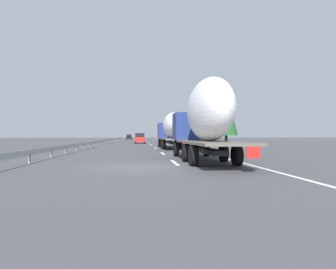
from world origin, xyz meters
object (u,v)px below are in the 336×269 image
object	(u,v)px
car_blue_sedan	(140,137)
road_sign	(174,132)
truck_lead	(172,128)
car_red_compact	(140,138)
car_black_suv	(129,137)
truck_trailing	(205,117)

from	to	relation	value
car_blue_sedan	road_sign	xyz separation A→B (m)	(-28.82, -6.66, 1.25)
truck_lead	car_blue_sedan	size ratio (longest dim) A/B	3.08
car_red_compact	car_blue_sedan	world-z (taller)	car_red_compact
truck_lead	car_black_suv	distance (m)	73.27
truck_trailing	car_blue_sedan	world-z (taller)	truck_trailing
road_sign	car_red_compact	bearing A→B (deg)	105.06
car_black_suv	car_blue_sedan	world-z (taller)	car_black_suv
truck_trailing	road_sign	distance (m)	41.18
car_red_compact	road_sign	size ratio (longest dim) A/B	1.37
truck_lead	car_red_compact	bearing A→B (deg)	9.23
truck_trailing	road_sign	size ratio (longest dim) A/B	4.00
car_black_suv	road_sign	distance (m)	50.14
road_sign	truck_trailing	bearing A→B (deg)	175.68
car_black_suv	car_blue_sedan	size ratio (longest dim) A/B	0.99
truck_lead	car_red_compact	distance (m)	22.38
truck_lead	car_black_suv	world-z (taller)	truck_lead
truck_trailing	road_sign	xyz separation A→B (m)	(41.06, -3.10, -0.38)
truck_lead	truck_trailing	distance (m)	17.22
car_black_suv	car_red_compact	bearing A→B (deg)	-175.93
truck_lead	road_sign	size ratio (longest dim) A/B	4.26
truck_trailing	truck_lead	bearing A→B (deg)	-0.00
truck_lead	car_black_suv	size ratio (longest dim) A/B	3.11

